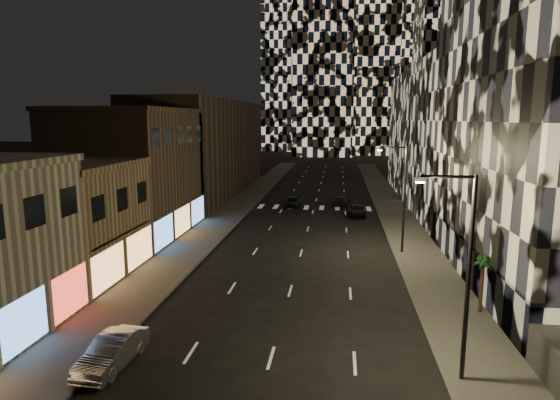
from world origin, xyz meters
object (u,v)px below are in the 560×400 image
(car_dark_midlane, at_px, (293,202))
(car_dark_oncoming, at_px, (341,201))
(streetlight_far, at_px, (402,192))
(palm_tree, at_px, (483,266))
(streetlight_near, at_px, (464,264))
(car_dark_rightlane, at_px, (357,211))
(car_silver_parked, at_px, (112,352))

(car_dark_midlane, relative_size, car_dark_oncoming, 0.93)
(streetlight_far, bearing_deg, car_dark_oncoming, 102.63)
(car_dark_midlane, bearing_deg, palm_tree, -60.14)
(car_dark_midlane, height_order, car_dark_oncoming, car_dark_midlane)
(streetlight_near, xyz_separation_m, car_dark_rightlane, (-3.08, 35.27, -4.72))
(streetlight_near, distance_m, car_dark_rightlane, 35.72)
(streetlight_far, relative_size, car_dark_midlane, 2.11)
(streetlight_far, bearing_deg, car_dark_midlane, 119.17)
(car_silver_parked, relative_size, car_dark_oncoming, 0.97)
(car_dark_oncoming, bearing_deg, car_silver_parked, 83.45)
(car_silver_parked, distance_m, car_dark_rightlane, 38.07)
(car_silver_parked, bearing_deg, car_dark_midlane, 88.32)
(car_dark_oncoming, bearing_deg, car_dark_midlane, 22.52)
(streetlight_near, relative_size, car_silver_parked, 2.03)
(car_dark_oncoming, xyz_separation_m, palm_tree, (8.00, -34.05, 2.30))
(streetlight_near, bearing_deg, streetlight_far, 90.00)
(car_dark_oncoming, bearing_deg, streetlight_near, 104.27)
(streetlight_far, relative_size, car_dark_rightlane, 1.98)
(car_silver_parked, relative_size, car_dark_rightlane, 0.98)
(streetlight_near, xyz_separation_m, car_dark_oncoming, (-4.85, 41.66, -4.69))
(streetlight_far, bearing_deg, car_dark_rightlane, 101.40)
(streetlight_near, height_order, car_dark_midlane, streetlight_near)
(car_silver_parked, bearing_deg, streetlight_near, 7.07)
(streetlight_near, bearing_deg, palm_tree, 67.55)
(car_dark_oncoming, xyz_separation_m, car_dark_rightlane, (1.78, -6.39, -0.03))
(streetlight_near, xyz_separation_m, car_silver_parked, (-15.55, -0.70, -4.62))
(streetlight_near, relative_size, car_dark_rightlane, 1.98)
(car_silver_parked, height_order, car_dark_midlane, car_silver_parked)
(car_dark_rightlane, bearing_deg, car_silver_parked, -108.60)
(car_dark_oncoming, distance_m, car_dark_rightlane, 6.64)
(car_dark_midlane, bearing_deg, car_silver_parked, -90.14)
(car_silver_parked, relative_size, palm_tree, 1.30)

